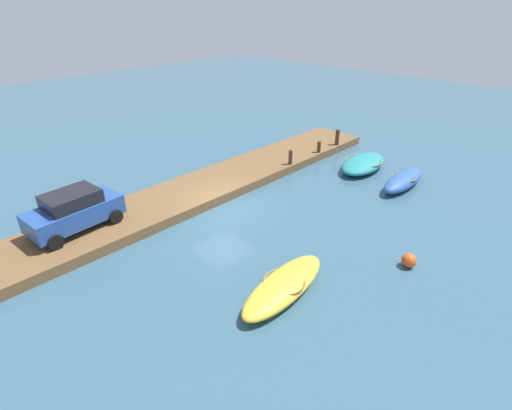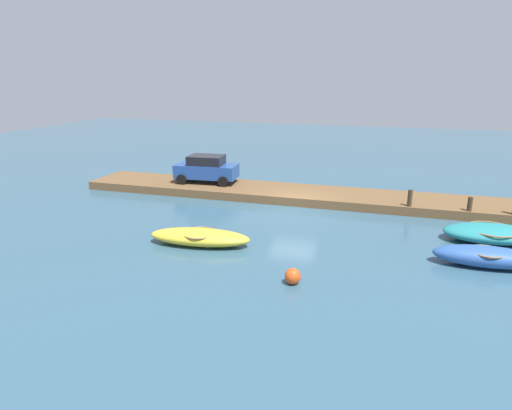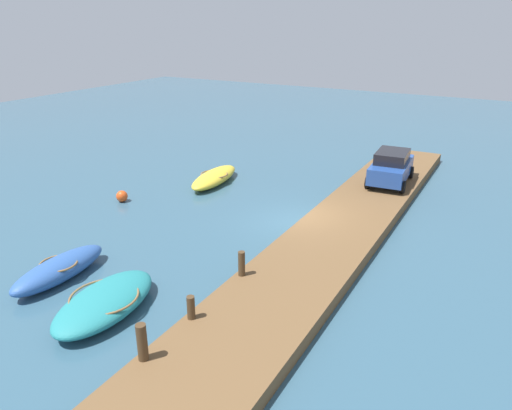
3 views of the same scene
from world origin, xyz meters
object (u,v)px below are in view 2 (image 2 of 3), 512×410
mooring_post_mid_east (410,198)px  parked_car (206,169)px  marker_buoy (293,276)px  motorboat_teal (492,233)px  rowboat_blue (486,257)px  rowboat_yellow (200,237)px  mooring_post_mid_west (470,204)px

mooring_post_mid_east → parked_car: parked_car is taller
mooring_post_mid_east → marker_buoy: 10.39m
motorboat_teal → parked_car: size_ratio=1.07×
motorboat_teal → parked_car: (15.59, -4.84, 0.99)m
rowboat_blue → mooring_post_mid_east: size_ratio=4.47×
rowboat_yellow → mooring_post_mid_west: (-11.68, -7.03, 0.50)m
motorboat_teal → mooring_post_mid_east: mooring_post_mid_east is taller
rowboat_yellow → marker_buoy: rowboat_yellow is taller
parked_car → marker_buoy: bearing=121.3°
parked_car → rowboat_blue: bearing=148.2°
mooring_post_mid_west → mooring_post_mid_east: 2.87m
rowboat_yellow → mooring_post_mid_west: 13.64m
motorboat_teal → mooring_post_mid_west: bearing=-86.5°
rowboat_blue → mooring_post_mid_west: 5.95m
rowboat_blue → parked_car: parked_car is taller
mooring_post_mid_east → marker_buoy: mooring_post_mid_east is taller
rowboat_blue → mooring_post_mid_east: mooring_post_mid_east is taller
rowboat_yellow → parked_car: size_ratio=1.15×
rowboat_yellow → marker_buoy: 5.26m
mooring_post_mid_east → marker_buoy: (4.16, 9.50, -0.64)m
mooring_post_mid_west → parked_car: (15.09, -1.86, 0.52)m
motorboat_teal → rowboat_blue: rowboat_blue is taller
mooring_post_mid_west → motorboat_teal: bearing=99.6°
rowboat_blue → mooring_post_mid_east: 6.52m
motorboat_teal → parked_car: parked_car is taller
mooring_post_mid_west → rowboat_yellow: bearing=31.0°
marker_buoy → mooring_post_mid_east: bearing=-113.6°
rowboat_blue → marker_buoy: (6.81, 3.57, -0.12)m
rowboat_yellow → marker_buoy: (-4.65, 2.47, -0.07)m
rowboat_yellow → rowboat_blue: 11.51m
motorboat_teal → parked_car: bearing=-23.3°
rowboat_yellow → mooring_post_mid_east: size_ratio=5.16×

